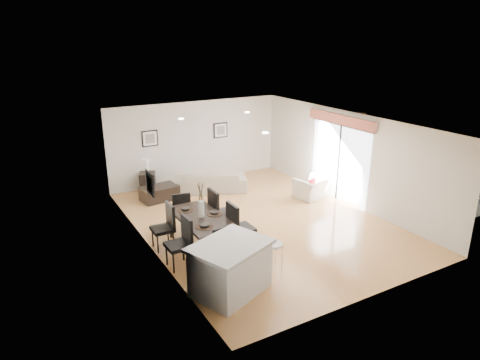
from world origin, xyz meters
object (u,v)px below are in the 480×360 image
dining_chair_head (226,249)px  side_table (148,182)px  dining_table (201,220)px  sofa (211,181)px  kitchen_island (230,268)px  dining_chair_wnear (182,239)px  armchair (312,188)px  coffee_table (159,193)px  dining_chair_enear (238,225)px  dining_chair_foot (181,209)px  bar_stool (274,248)px  dining_chair_wfar (166,224)px  dining_chair_efar (218,210)px

dining_chair_head → side_table: dining_chair_head is taller
dining_table → dining_chair_head: bearing=-90.5°
sofa → kitchen_island: 5.72m
dining_table → dining_chair_wnear: bearing=-144.4°
sofa → armchair: bearing=162.3°
dining_chair_wnear → coffee_table: 4.08m
dining_table → dining_chair_enear: (0.68, -0.48, -0.07)m
dining_chair_enear → side_table: 4.84m
armchair → dining_chair_foot: 4.34m
kitchen_island → armchair: bearing=13.7°
side_table → bar_stool: 6.22m
kitchen_island → bar_stool: 1.02m
sofa → dining_chair_wfar: dining_chair_wfar is taller
dining_table → bar_stool: (0.75, -1.86, -0.05)m
dining_chair_enear → dining_chair_foot: size_ratio=1.15×
dining_table → bar_stool: size_ratio=2.48×
dining_chair_wnear → dining_chair_head: 0.99m
dining_chair_enear → coffee_table: dining_chair_enear is taller
dining_chair_wfar → dining_chair_head: 1.82m
armchair → coffee_table: size_ratio=0.89×
dining_chair_wfar → dining_chair_head: size_ratio=1.07×
kitchen_island → dining_table: bearing=60.6°
coffee_table → dining_chair_head: bearing=-99.4°
dining_chair_efar → side_table: size_ratio=1.86×
sofa → dining_chair_efar: 3.20m
coffee_table → dining_table: bearing=-100.1°
dining_chair_foot → kitchen_island: 3.08m
dining_chair_wnear → dining_chair_head: bearing=41.7°
dining_table → kitchen_island: bearing=-97.8°
side_table → bar_stool: size_ratio=0.82×
sofa → dining_chair_efar: (-1.21, -2.95, 0.34)m
dining_table → kitchen_island: size_ratio=1.10×
armchair → dining_chair_head: bearing=20.5°
dining_chair_head → coffee_table: (0.20, 4.69, -0.35)m
coffee_table → bar_stool: size_ratio=1.38×
armchair → dining_chair_enear: dining_chair_enear is taller
dining_chair_wfar → kitchen_island: (0.42, -2.35, -0.08)m
dining_chair_efar → dining_chair_wfar: bearing=90.3°
dining_chair_wnear → bar_stool: bearing=45.0°
dining_chair_wfar → coffee_table: bearing=164.6°
dining_chair_wnear → dining_chair_head: size_ratio=1.11×
side_table → kitchen_island: size_ratio=0.36×
dining_chair_enear → bar_stool: bearing=-176.5°
dining_table → dining_chair_enear: 0.83m
dining_chair_wnear → dining_chair_foot: dining_chair_wnear is taller
dining_chair_wfar → dining_chair_efar: size_ratio=0.90×
dining_chair_wfar → coffee_table: 3.15m
armchair → dining_chair_wfar: dining_chair_wfar is taller
sofa → bar_stool: bar_stool is taller
sofa → armchair: sofa is taller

